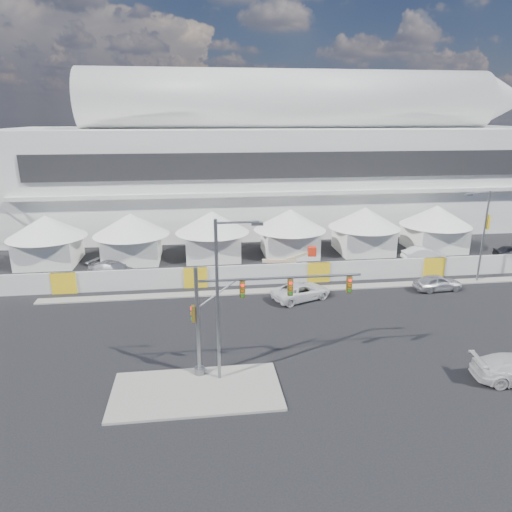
{
  "coord_description": "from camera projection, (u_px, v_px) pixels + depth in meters",
  "views": [
    {
      "loc": [
        -5.5,
        -26.76,
        15.74
      ],
      "look_at": [
        -0.77,
        10.0,
        4.29
      ],
      "focal_mm": 32.0,
      "sensor_mm": 36.0,
      "label": 1
    }
  ],
  "objects": [
    {
      "name": "stadium",
      "position": [
        292.0,
        159.0,
        68.28
      ],
      "size": [
        80.0,
        24.8,
        21.98
      ],
      "color": "silver",
      "rests_on": "ground"
    },
    {
      "name": "streetlight_curb",
      "position": [
        482.0,
        230.0,
        43.6
      ],
      "size": [
        2.66,
        0.6,
        8.99
      ],
      "color": "slate",
      "rests_on": "ground"
    },
    {
      "name": "tent_row",
      "position": [
        251.0,
        229.0,
        52.55
      ],
      "size": [
        53.4,
        8.4,
        5.4
      ],
      "color": "white",
      "rests_on": "ground"
    },
    {
      "name": "pickup_curb",
      "position": [
        301.0,
        291.0,
        40.61
      ],
      "size": [
        4.27,
        5.93,
        1.5
      ],
      "primitive_type": "imported",
      "rotation": [
        0.0,
        0.0,
        1.94
      ],
      "color": "white",
      "rests_on": "ground"
    },
    {
      "name": "far_curb",
      "position": [
        461.0,
        282.0,
        44.95
      ],
      "size": [
        80.0,
        1.2,
        0.12
      ],
      "primitive_type": "cube",
      "color": "gray",
      "rests_on": "ground"
    },
    {
      "name": "hoarding_fence",
      "position": [
        318.0,
        272.0,
        44.86
      ],
      "size": [
        70.0,
        0.25,
        2.0
      ],
      "primitive_type": "cube",
      "color": "silver",
      "rests_on": "ground"
    },
    {
      "name": "boom_lift",
      "position": [
        275.0,
        269.0,
        46.03
      ],
      "size": [
        6.44,
        1.79,
        3.23
      ],
      "rotation": [
        0.0,
        0.0,
        -0.11
      ],
      "color": "red",
      "rests_on": "ground"
    },
    {
      "name": "lot_car_a",
      "position": [
        423.0,
        254.0,
        51.37
      ],
      "size": [
        1.69,
        4.74,
        1.56
      ],
      "primitive_type": "imported",
      "rotation": [
        0.0,
        0.0,
        1.58
      ],
      "color": "white",
      "rests_on": "ground"
    },
    {
      "name": "ground",
      "position": [
        286.0,
        360.0,
        30.68
      ],
      "size": [
        160.0,
        160.0,
        0.0
      ],
      "primitive_type": "plane",
      "color": "black",
      "rests_on": "ground"
    },
    {
      "name": "lot_car_c",
      "position": [
        114.0,
        270.0,
        46.03
      ],
      "size": [
        4.73,
        5.98,
        1.62
      ],
      "primitive_type": "imported",
      "rotation": [
        0.0,
        0.0,
        1.06
      ],
      "color": "#B4B4BA",
      "rests_on": "ground"
    },
    {
      "name": "traffic_mast",
      "position": [
        235.0,
        313.0,
        27.88
      ],
      "size": [
        10.46,
        0.69,
        7.07
      ],
      "color": "gray",
      "rests_on": "median_island"
    },
    {
      "name": "median_island",
      "position": [
        197.0,
        391.0,
        27.08
      ],
      "size": [
        10.0,
        5.0,
        0.15
      ],
      "primitive_type": "cube",
      "color": "gray",
      "rests_on": "ground"
    },
    {
      "name": "sedan_silver",
      "position": [
        438.0,
        283.0,
        42.68
      ],
      "size": [
        2.04,
        4.55,
        1.52
      ],
      "primitive_type": "imported",
      "rotation": [
        0.0,
        0.0,
        1.63
      ],
      "color": "silver",
      "rests_on": "ground"
    },
    {
      "name": "streetlight_median",
      "position": [
        222.0,
        291.0,
        26.65
      ],
      "size": [
        2.79,
        0.28,
        10.07
      ],
      "color": "gray",
      "rests_on": "median_island"
    }
  ]
}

